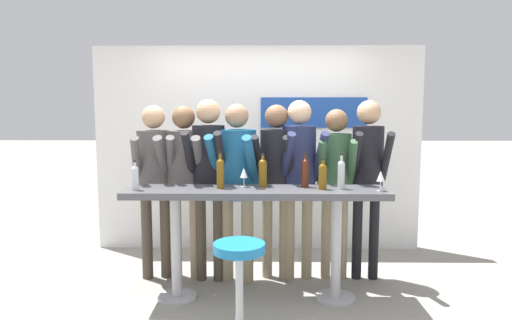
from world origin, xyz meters
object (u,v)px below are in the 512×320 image
(person_right, at_px, (299,168))
(person_center, at_px, (237,173))
(bar_stool, at_px, (239,274))
(wine_bottle_0, at_px, (305,171))
(person_left, at_px, (184,173))
(person_far_left, at_px, (155,172))
(tasting_table, at_px, (256,209))
(person_center_right, at_px, (276,170))
(wine_glass_0, at_px, (244,173))
(person_far_right, at_px, (336,173))
(wine_bottle_3, at_px, (220,172))
(person_center_left, at_px, (209,168))
(wine_bottle_4, at_px, (323,175))
(wine_bottle_2, at_px, (263,171))
(wine_bottle_1, at_px, (341,173))
(person_rightmost, at_px, (368,167))
(wine_glass_1, at_px, (381,177))
(wine_bottle_5, at_px, (135,177))

(person_right, bearing_deg, person_center, 176.51)
(bar_stool, bearing_deg, wine_bottle_0, 54.67)
(person_left, bearing_deg, person_far_left, -174.59)
(tasting_table, bearing_deg, person_center_right, 69.41)
(person_left, distance_m, wine_glass_0, 0.75)
(bar_stool, bearing_deg, person_center_right, 75.65)
(person_center_right, bearing_deg, person_far_left, -168.01)
(person_far_right, distance_m, wine_bottle_3, 1.21)
(person_far_left, distance_m, person_left, 0.30)
(person_center, height_order, wine_bottle_3, person_center)
(tasting_table, xyz_separation_m, person_center_right, (0.19, 0.51, 0.28))
(tasting_table, bearing_deg, person_center, 115.13)
(person_center_right, relative_size, person_right, 0.98)
(person_left, xyz_separation_m, person_center_left, (0.25, -0.08, 0.06))
(tasting_table, bearing_deg, wine_glass_0, 140.41)
(person_left, height_order, wine_bottle_3, person_left)
(wine_bottle_4, bearing_deg, wine_glass_0, 171.06)
(tasting_table, relative_size, wine_bottle_3, 7.08)
(wine_bottle_2, bearing_deg, wine_bottle_1, -8.81)
(wine_bottle_4, bearing_deg, person_rightmost, 45.28)
(person_left, relative_size, wine_glass_1, 9.91)
(bar_stool, bearing_deg, person_far_right, 52.92)
(wine_bottle_3, distance_m, wine_glass_0, 0.22)
(wine_bottle_3, height_order, wine_bottle_5, wine_bottle_3)
(bar_stool, distance_m, wine_bottle_4, 1.17)
(person_center_right, xyz_separation_m, wine_glass_0, (-0.30, -0.42, 0.03))
(bar_stool, height_order, person_left, person_left)
(wine_bottle_2, xyz_separation_m, wine_glass_0, (-0.17, -0.02, -0.02))
(tasting_table, relative_size, wine_bottle_0, 7.41)
(tasting_table, distance_m, person_rightmost, 1.25)
(tasting_table, xyz_separation_m, person_center, (-0.19, 0.41, 0.26))
(person_center_right, distance_m, person_rightmost, 0.91)
(person_right, bearing_deg, wine_bottle_5, -169.13)
(person_center_right, xyz_separation_m, person_rightmost, (0.91, -0.01, 0.04))
(person_left, xyz_separation_m, wine_bottle_5, (-0.33, -0.60, 0.05))
(wine_bottle_0, bearing_deg, wine_bottle_5, -172.78)
(wine_bottle_2, bearing_deg, wine_bottle_3, -165.21)
(bar_stool, relative_size, person_rightmost, 0.40)
(person_far_left, xyz_separation_m, wine_bottle_1, (1.78, -0.49, 0.06))
(person_right, xyz_separation_m, person_rightmost, (0.68, 0.01, 0.01))
(person_center_right, relative_size, wine_bottle_4, 6.41)
(person_left, relative_size, person_center_left, 0.97)
(bar_stool, xyz_separation_m, person_center_left, (-0.36, 1.12, 0.66))
(person_rightmost, xyz_separation_m, wine_bottle_5, (-2.15, -0.59, -0.01))
(bar_stool, bearing_deg, tasting_table, 80.55)
(bar_stool, distance_m, wine_bottle_2, 1.06)
(person_rightmost, xyz_separation_m, wine_bottle_3, (-1.42, -0.48, 0.02))
(person_center_right, bearing_deg, wine_bottle_1, -30.74)
(wine_glass_1, bearing_deg, wine_bottle_2, 168.45)
(tasting_table, distance_m, wine_glass_0, 0.34)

